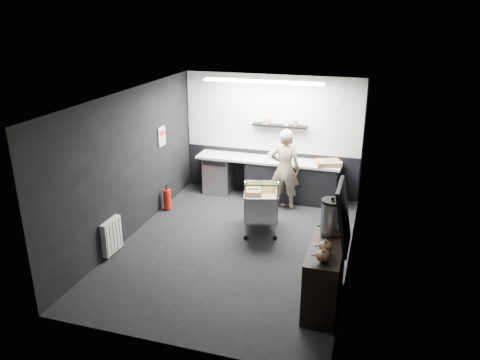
% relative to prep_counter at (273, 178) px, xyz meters
% --- Properties ---
extents(floor, '(5.50, 5.50, 0.00)m').
position_rel_prep_counter_xyz_m(floor, '(-0.14, -2.42, -0.46)').
color(floor, black).
rests_on(floor, ground).
extents(ceiling, '(5.50, 5.50, 0.00)m').
position_rel_prep_counter_xyz_m(ceiling, '(-0.14, -2.42, 2.24)').
color(ceiling, silver).
rests_on(ceiling, wall_back).
extents(wall_back, '(5.50, 0.00, 5.50)m').
position_rel_prep_counter_xyz_m(wall_back, '(-0.14, 0.33, 0.89)').
color(wall_back, black).
rests_on(wall_back, floor).
extents(wall_front, '(5.50, 0.00, 5.50)m').
position_rel_prep_counter_xyz_m(wall_front, '(-0.14, -5.17, 0.89)').
color(wall_front, black).
rests_on(wall_front, floor).
extents(wall_left, '(0.00, 5.50, 5.50)m').
position_rel_prep_counter_xyz_m(wall_left, '(-2.14, -2.42, 0.89)').
color(wall_left, black).
rests_on(wall_left, floor).
extents(wall_right, '(0.00, 5.50, 5.50)m').
position_rel_prep_counter_xyz_m(wall_right, '(1.86, -2.42, 0.89)').
color(wall_right, black).
rests_on(wall_right, floor).
extents(kitchen_wall_panel, '(3.95, 0.02, 1.70)m').
position_rel_prep_counter_xyz_m(kitchen_wall_panel, '(-0.14, 0.31, 1.39)').
color(kitchen_wall_panel, silver).
rests_on(kitchen_wall_panel, wall_back).
extents(dado_panel, '(3.95, 0.02, 1.00)m').
position_rel_prep_counter_xyz_m(dado_panel, '(-0.14, 0.31, 0.04)').
color(dado_panel, black).
rests_on(dado_panel, wall_back).
extents(floating_shelf, '(1.20, 0.22, 0.04)m').
position_rel_prep_counter_xyz_m(floating_shelf, '(0.06, 0.20, 1.16)').
color(floating_shelf, black).
rests_on(floating_shelf, wall_back).
extents(wall_clock, '(0.20, 0.03, 0.20)m').
position_rel_prep_counter_xyz_m(wall_clock, '(1.26, 0.30, 1.69)').
color(wall_clock, silver).
rests_on(wall_clock, wall_back).
extents(poster, '(0.02, 0.30, 0.40)m').
position_rel_prep_counter_xyz_m(poster, '(-2.12, -1.12, 1.09)').
color(poster, silver).
rests_on(poster, wall_left).
extents(poster_red_band, '(0.02, 0.22, 0.10)m').
position_rel_prep_counter_xyz_m(poster_red_band, '(-2.11, -1.12, 1.16)').
color(poster_red_band, red).
rests_on(poster_red_band, poster).
extents(radiator, '(0.10, 0.50, 0.60)m').
position_rel_prep_counter_xyz_m(radiator, '(-2.08, -3.32, -0.11)').
color(radiator, silver).
rests_on(radiator, wall_left).
extents(ceiling_strip, '(2.40, 0.20, 0.04)m').
position_rel_prep_counter_xyz_m(ceiling_strip, '(-0.14, -0.57, 2.21)').
color(ceiling_strip, white).
rests_on(ceiling_strip, ceiling).
extents(prep_counter, '(3.20, 0.61, 0.90)m').
position_rel_prep_counter_xyz_m(prep_counter, '(0.00, 0.00, 0.00)').
color(prep_counter, black).
rests_on(prep_counter, floor).
extents(person, '(0.63, 0.42, 1.72)m').
position_rel_prep_counter_xyz_m(person, '(0.35, -0.45, 0.40)').
color(person, beige).
rests_on(person, floor).
extents(shopping_cart, '(0.87, 1.18, 1.14)m').
position_rel_prep_counter_xyz_m(shopping_cart, '(0.13, -1.65, 0.09)').
color(shopping_cart, silver).
rests_on(shopping_cart, floor).
extents(sideboard, '(0.53, 1.24, 1.86)m').
position_rel_prep_counter_xyz_m(sideboard, '(1.62, -3.69, 0.13)').
color(sideboard, black).
rests_on(sideboard, floor).
extents(fire_extinguisher, '(0.16, 0.16, 0.53)m').
position_rel_prep_counter_xyz_m(fire_extinguisher, '(-1.99, -1.30, -0.20)').
color(fire_extinguisher, red).
rests_on(fire_extinguisher, floor).
extents(cardboard_box, '(0.60, 0.53, 0.10)m').
position_rel_prep_counter_xyz_m(cardboard_box, '(1.19, -0.05, 0.49)').
color(cardboard_box, '#A9805A').
rests_on(cardboard_box, prep_counter).
extents(pink_tub, '(0.20, 0.20, 0.20)m').
position_rel_prep_counter_xyz_m(pink_tub, '(0.12, 0.00, 0.54)').
color(pink_tub, silver).
rests_on(pink_tub, prep_counter).
extents(white_container, '(0.23, 0.20, 0.18)m').
position_rel_prep_counter_xyz_m(white_container, '(0.01, -0.05, 0.53)').
color(white_container, silver).
rests_on(white_container, prep_counter).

